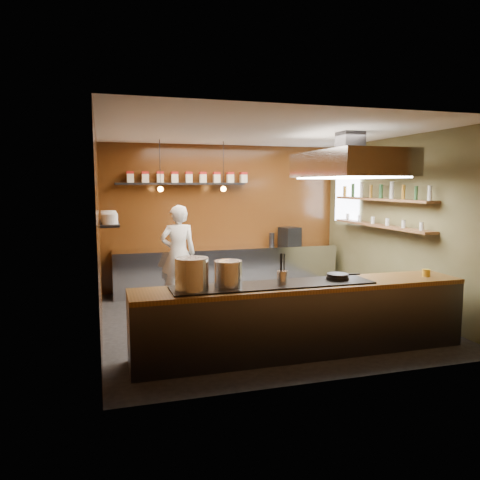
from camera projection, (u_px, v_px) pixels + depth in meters
name	position (u px, v px, depth m)	size (l,w,h in m)	color
floor	(262.00, 319.00, 7.63)	(5.00, 5.00, 0.00)	black
back_wall	(223.00, 217.00, 9.83)	(5.00, 5.00, 0.00)	#401B0B
left_wall	(99.00, 232.00, 6.75)	(5.00, 5.00, 0.00)	#401B0B
right_wall	(398.00, 224.00, 8.15)	(5.00, 5.00, 0.00)	brown
ceiling	(263.00, 132.00, 7.28)	(5.00, 5.00, 0.00)	silver
window_pane	(347.00, 198.00, 9.71)	(1.00, 1.00, 0.00)	white
prep_counter	(228.00, 269.00, 9.64)	(4.60, 0.65, 0.90)	silver
pass_counter	(302.00, 318.00, 6.05)	(4.40, 0.72, 0.94)	#38383D
tin_shelf	(181.00, 184.00, 9.36)	(2.60, 0.26, 0.04)	black
plate_shelf	(109.00, 223.00, 7.74)	(0.30, 1.40, 0.04)	black
bottle_shelf_upper	(381.00, 199.00, 8.35)	(0.26, 2.80, 0.04)	brown
bottle_shelf_lower	(380.00, 226.00, 8.40)	(0.26, 2.80, 0.04)	brown
extractor_hood	(349.00, 164.00, 7.32)	(1.20, 2.00, 0.72)	#38383D
pendant_left	(160.00, 186.00, 8.60)	(0.10, 0.10, 0.95)	black
pendant_right	(223.00, 186.00, 8.94)	(0.10, 0.10, 0.95)	black
storage_tins	(189.00, 177.00, 9.39)	(2.43, 0.13, 0.22)	beige
plate_stacks	(109.00, 217.00, 7.73)	(0.26, 1.16, 0.16)	white
bottles	(381.00, 192.00, 8.33)	(0.06, 2.66, 0.24)	silver
wine_glasses	(380.00, 221.00, 8.39)	(0.07, 2.37, 0.13)	silver
stockpot_large	(192.00, 274.00, 5.52)	(0.40, 0.40, 0.39)	#B5B8BC
stockpot_small	(228.00, 274.00, 5.72)	(0.34, 0.34, 0.32)	#B4B7BC
utensil_crock	(282.00, 277.00, 5.88)	(0.13, 0.13, 0.17)	silver
frying_pan	(338.00, 276.00, 6.17)	(0.47, 0.30, 0.08)	black
butter_jar	(426.00, 273.00, 6.47)	(0.11, 0.11, 0.10)	gold
espresso_machine	(290.00, 236.00, 10.00)	(0.38, 0.36, 0.38)	black
chef	(178.00, 254.00, 8.68)	(0.66, 0.43, 1.81)	white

